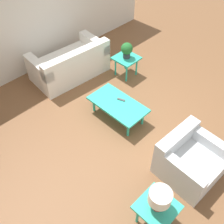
% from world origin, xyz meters
% --- Properties ---
extents(ground_plane, '(14.00, 14.00, 0.00)m').
position_xyz_m(ground_plane, '(0.00, 0.00, 0.00)').
color(ground_plane, brown).
extents(wall_right, '(0.12, 7.20, 2.70)m').
position_xyz_m(wall_right, '(3.06, 0.00, 1.35)').
color(wall_right, silver).
rests_on(wall_right, ground_plane).
extents(sofa, '(1.08, 1.80, 0.82)m').
position_xyz_m(sofa, '(2.15, -0.35, 0.31)').
color(sofa, white).
rests_on(sofa, ground_plane).
extents(armchair, '(0.94, 0.97, 0.74)m').
position_xyz_m(armchair, '(-1.31, -0.04, 0.30)').
color(armchair, silver).
rests_on(armchair, ground_plane).
extents(coffee_table, '(1.16, 0.63, 0.38)m').
position_xyz_m(coffee_table, '(0.40, -0.13, 0.34)').
color(coffee_table, '#2DB79E').
rests_on(coffee_table, ground_plane).
extents(side_table_plant, '(0.53, 0.53, 0.49)m').
position_xyz_m(side_table_plant, '(1.24, -1.29, 0.42)').
color(side_table_plant, '#2DB79E').
rests_on(side_table_plant, ground_plane).
extents(side_table_lamp, '(0.53, 0.53, 0.49)m').
position_xyz_m(side_table_lamp, '(-1.46, 1.04, 0.42)').
color(side_table_lamp, '#2DB79E').
rests_on(side_table_lamp, ground_plane).
extents(potted_plant, '(0.27, 0.27, 0.37)m').
position_xyz_m(potted_plant, '(1.24, -1.29, 0.70)').
color(potted_plant, '#333338').
rests_on(potted_plant, side_table_plant).
extents(table_lamp, '(0.31, 0.31, 0.38)m').
position_xyz_m(table_lamp, '(-1.46, 1.04, 0.74)').
color(table_lamp, red).
rests_on(table_lamp, side_table_lamp).
extents(remote_control, '(0.16, 0.09, 0.02)m').
position_xyz_m(remote_control, '(0.42, -0.24, 0.39)').
color(remote_control, '#4C4C51').
rests_on(remote_control, coffee_table).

